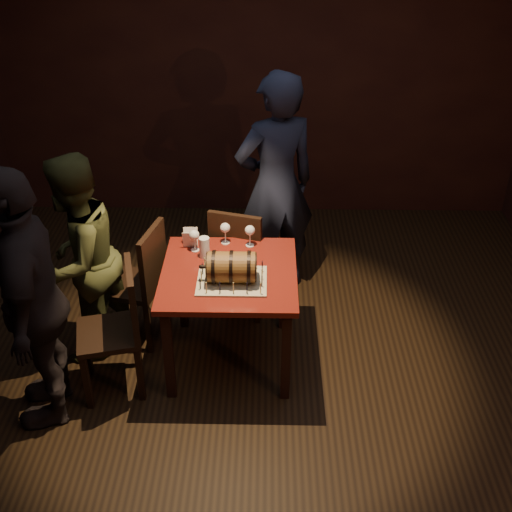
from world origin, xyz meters
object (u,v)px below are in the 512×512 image
chair_back (239,256)px  pub_table (229,285)px  chair_left_front (120,323)px  person_back (275,186)px  chair_left_rear (142,278)px  wine_glass_right (250,231)px  wine_glass_left (194,236)px  person_left_front (33,300)px  person_left_rear (78,260)px  pint_of_ale (204,248)px  barrel_cake (232,267)px  wine_glass_mid (225,229)px

chair_back → pub_table: bearing=-94.5°
chair_left_front → person_back: bearing=50.9°
chair_left_rear → person_back: person_back is taller
chair_left_front → wine_glass_right: bearing=36.5°
wine_glass_right → chair_left_rear: bearing=-173.4°
wine_glass_right → chair_left_rear: (-0.77, -0.09, -0.35)m
wine_glass_left → person_left_front: person_left_front is taller
person_back → person_left_rear: 1.61m
chair_back → chair_left_front: (-0.74, -0.84, 0.00)m
wine_glass_right → person_left_front: person_left_front is taller
chair_left_rear → person_left_rear: (-0.39, -0.14, 0.24)m
pint_of_ale → chair_left_rear: chair_left_rear is taller
chair_left_rear → person_left_front: bearing=-123.3°
wine_glass_right → person_left_front: size_ratio=0.09×
wine_glass_left → chair_left_front: bearing=-129.5°
chair_left_front → person_left_rear: person_left_rear is taller
chair_back → person_left_front: 1.62m
wine_glass_right → chair_back: (-0.09, 0.23, -0.35)m
person_left_rear → person_left_front: 0.62m
barrel_cake → chair_left_rear: barrel_cake is taller
barrel_cake → chair_left_rear: 0.83m
person_left_front → chair_left_rear: bearing=136.3°
wine_glass_right → chair_back: size_ratio=0.17×
chair_back → person_back: person_back is taller
person_back → wine_glass_left: bearing=28.4°
chair_back → chair_left_rear: same height
person_back → person_left_rear: person_back is taller
pint_of_ale → chair_back: 0.53m
pint_of_ale → person_left_rear: size_ratio=0.10×
chair_left_rear → chair_left_front: bearing=-96.2°
chair_left_rear → person_back: (0.96, 0.72, 0.39)m
pub_table → wine_glass_right: size_ratio=5.59×
wine_glass_left → chair_left_rear: chair_left_rear is taller
barrel_cake → wine_glass_left: 0.47m
wine_glass_mid → chair_back: size_ratio=0.17×
barrel_cake → wine_glass_right: bearing=77.0°
pub_table → wine_glass_left: bearing=133.4°
wine_glass_mid → pint_of_ale: bearing=-125.2°
pub_table → person_left_rear: 1.05m
pub_table → barrel_cake: 0.25m
wine_glass_left → chair_back: size_ratio=0.17×
chair_back → chair_left_rear: size_ratio=1.00×
wine_glass_left → chair_left_front: (-0.45, -0.54, -0.35)m
wine_glass_left → person_left_rear: bearing=-168.7°
wine_glass_mid → chair_left_rear: size_ratio=0.17×
pub_table → wine_glass_mid: (-0.04, 0.37, 0.23)m
barrel_cake → wine_glass_right: size_ratio=2.30×
wine_glass_left → person_left_rear: size_ratio=0.11×
wine_glass_right → chair_left_front: bearing=-143.5°
chair_left_rear → person_left_front: 0.96m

